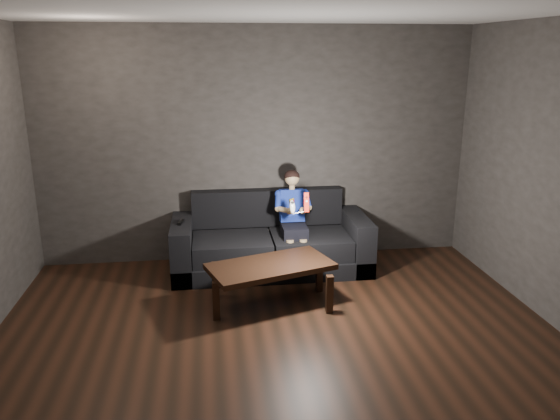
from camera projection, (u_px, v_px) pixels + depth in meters
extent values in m
plane|color=black|center=(287.00, 369.00, 4.29)|extent=(5.00, 5.00, 0.00)
cube|color=#34312E|center=(256.00, 146.00, 6.29)|extent=(5.00, 0.04, 2.70)
cube|color=silver|center=(288.00, 4.00, 3.54)|extent=(5.00, 5.00, 0.02)
cube|color=black|center=(271.00, 261.00, 6.25)|extent=(2.20, 0.95, 0.19)
cube|color=black|center=(232.00, 248.00, 6.04)|extent=(0.86, 0.67, 0.23)
cube|color=black|center=(310.00, 245.00, 6.15)|extent=(0.86, 0.67, 0.23)
cube|color=black|center=(267.00, 207.00, 6.45)|extent=(1.76, 0.22, 0.43)
cube|color=black|center=(182.00, 248.00, 6.07)|extent=(0.22, 0.95, 0.60)
cube|color=black|center=(356.00, 240.00, 6.32)|extent=(0.22, 0.95, 0.60)
cube|color=black|center=(294.00, 231.00, 6.06)|extent=(0.27, 0.35, 0.13)
cube|color=navy|center=(292.00, 205.00, 6.17)|extent=(0.27, 0.19, 0.38)
cube|color=yellow|center=(293.00, 202.00, 6.08)|extent=(0.08, 0.08, 0.09)
cube|color=red|center=(293.00, 202.00, 6.07)|extent=(0.05, 0.05, 0.06)
cylinder|color=tan|center=(292.00, 187.00, 6.11)|extent=(0.06, 0.06, 0.05)
sphere|color=tan|center=(292.00, 178.00, 6.08)|extent=(0.16, 0.16, 0.16)
ellipsoid|color=black|center=(292.00, 176.00, 6.08)|extent=(0.17, 0.17, 0.15)
cylinder|color=navy|center=(278.00, 201.00, 6.07)|extent=(0.07, 0.21, 0.17)
cylinder|color=navy|center=(307.00, 200.00, 6.11)|extent=(0.07, 0.21, 0.17)
cylinder|color=tan|center=(284.00, 208.00, 5.95)|extent=(0.13, 0.22, 0.09)
cylinder|color=tan|center=(306.00, 207.00, 5.98)|extent=(0.13, 0.22, 0.09)
sphere|color=tan|center=(290.00, 211.00, 5.88)|extent=(0.08, 0.08, 0.08)
sphere|color=tan|center=(303.00, 211.00, 5.89)|extent=(0.08, 0.08, 0.08)
cylinder|color=tan|center=(290.00, 254.00, 5.94)|extent=(0.08, 0.08, 0.31)
cylinder|color=tan|center=(303.00, 253.00, 5.95)|extent=(0.08, 0.08, 0.31)
cube|color=red|center=(306.00, 202.00, 5.67)|extent=(0.05, 0.08, 0.21)
cube|color=maroon|center=(307.00, 197.00, 5.63)|extent=(0.03, 0.01, 0.03)
cylinder|color=white|center=(307.00, 204.00, 5.65)|extent=(0.02, 0.01, 0.02)
ellipsoid|color=white|center=(292.00, 207.00, 5.67)|extent=(0.07, 0.10, 0.15)
cylinder|color=black|center=(293.00, 203.00, 5.62)|extent=(0.03, 0.01, 0.03)
cube|color=black|center=(181.00, 222.00, 5.93)|extent=(0.07, 0.16, 0.03)
cube|color=black|center=(181.00, 219.00, 5.98)|extent=(0.02, 0.02, 0.00)
cube|color=black|center=(270.00, 266.00, 5.28)|extent=(1.30, 0.93, 0.05)
cube|color=black|center=(216.00, 301.00, 5.04)|extent=(0.06, 0.06, 0.37)
cube|color=black|center=(329.00, 294.00, 5.17)|extent=(0.06, 0.06, 0.37)
cube|color=black|center=(215.00, 280.00, 5.50)|extent=(0.06, 0.06, 0.37)
cube|color=black|center=(319.00, 274.00, 5.63)|extent=(0.06, 0.06, 0.37)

